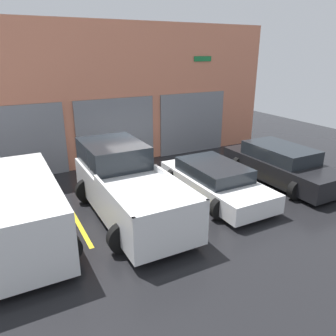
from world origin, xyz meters
name	(u,v)px	position (x,y,z in m)	size (l,w,h in m)	color
ground_plane	(151,186)	(0.00, 0.00, 0.00)	(28.00, 28.00, 0.00)	black
shophouse_building	(116,97)	(-0.01, 3.29, 2.80)	(14.60, 0.68, 5.72)	#D17A5B
pickup_truck	(127,185)	(-1.49, -1.48, 0.89)	(2.47, 5.11, 1.92)	white
sedan_white	(214,181)	(1.49, -1.74, 0.55)	(2.24, 4.36, 1.13)	white
sedan_side	(17,211)	(-4.47, -1.76, 0.90)	(2.40, 4.46, 1.65)	white
van_right	(280,165)	(4.47, -1.74, 0.63)	(2.18, 4.63, 1.32)	black
parking_stripe_left	(81,228)	(-2.98, -1.77, 0.00)	(0.12, 2.20, 0.01)	gold
parking_stripe_centre	(175,205)	(0.00, -1.77, 0.00)	(0.12, 2.20, 0.01)	gold
parking_stripe_right	(248,188)	(2.98, -1.77, 0.00)	(0.12, 2.20, 0.01)	gold
parking_stripe_far_right	(307,174)	(5.96, -1.77, 0.00)	(0.12, 2.20, 0.01)	gold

